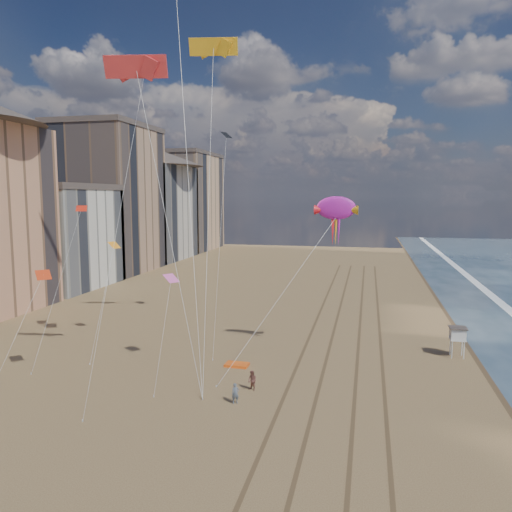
# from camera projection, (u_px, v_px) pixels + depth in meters

# --- Properties ---
(wet_sand) EXTENTS (260.00, 260.00, 0.00)m
(wet_sand) POSITION_uv_depth(u_px,v_px,m) (497.00, 332.00, 55.58)
(wet_sand) COLOR #42301E
(wet_sand) RESTS_ON ground
(tracks) EXTENTS (7.68, 120.00, 0.01)m
(tracks) POSITION_uv_depth(u_px,v_px,m) (343.00, 348.00, 49.49)
(tracks) COLOR brown
(tracks) RESTS_ON ground
(buildings) EXTENTS (34.72, 131.35, 29.00)m
(buildings) POSITION_uv_depth(u_px,v_px,m) (92.00, 204.00, 92.89)
(buildings) COLOR #C6B284
(buildings) RESTS_ON ground
(lifeguard_stand) EXTENTS (1.58, 1.58, 2.85)m
(lifeguard_stand) POSITION_uv_depth(u_px,v_px,m) (458.00, 334.00, 46.60)
(lifeguard_stand) COLOR silver
(lifeguard_stand) RESTS_ON ground
(grounded_kite) EXTENTS (2.10, 1.37, 0.23)m
(grounded_kite) POSITION_uv_depth(u_px,v_px,m) (237.00, 365.00, 44.33)
(grounded_kite) COLOR #FF5D15
(grounded_kite) RESTS_ON ground
(show_kite) EXTENTS (6.27, 5.06, 18.13)m
(show_kite) POSITION_uv_depth(u_px,v_px,m) (336.00, 208.00, 44.82)
(show_kite) COLOR #B61CA5
(show_kite) RESTS_ON ground
(kite_flyer_a) EXTENTS (0.65, 0.59, 1.50)m
(kite_flyer_a) POSITION_uv_depth(u_px,v_px,m) (235.00, 393.00, 36.30)
(kite_flyer_a) COLOR slate
(kite_flyer_a) RESTS_ON ground
(kite_flyer_b) EXTENTS (0.97, 0.91, 1.58)m
(kite_flyer_b) POSITION_uv_depth(u_px,v_px,m) (252.00, 381.00, 38.70)
(kite_flyer_b) COLOR brown
(kite_flyer_b) RESTS_ON ground
(small_kites) EXTENTS (13.93, 20.48, 17.63)m
(small_kites) POSITION_uv_depth(u_px,v_px,m) (132.00, 191.00, 44.78)
(small_kites) COLOR #2886D9
(small_kites) RESTS_ON ground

